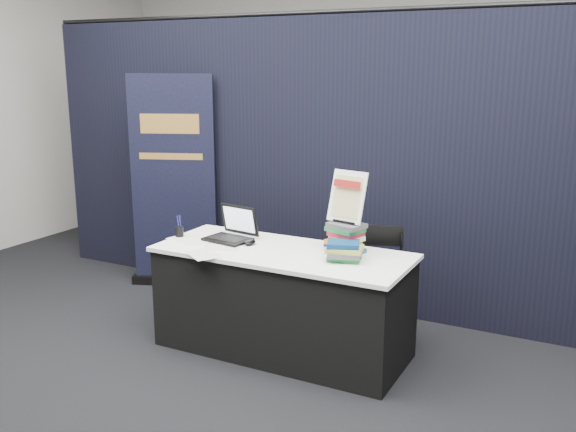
# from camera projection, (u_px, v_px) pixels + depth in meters

# --- Properties ---
(floor) EXTENTS (8.00, 8.00, 0.00)m
(floor) POSITION_uv_depth(u_px,v_px,m) (243.00, 382.00, 4.17)
(floor) COLOR black
(floor) RESTS_ON ground
(wall_back) EXTENTS (8.00, 0.02, 3.50)m
(wall_back) POSITION_uv_depth(u_px,v_px,m) (426.00, 88.00, 7.22)
(wall_back) COLOR #B2AFA8
(wall_back) RESTS_ON floor
(drape_partition) EXTENTS (6.00, 0.08, 2.40)m
(drape_partition) POSITION_uv_depth(u_px,v_px,m) (342.00, 166.00, 5.28)
(drape_partition) COLOR black
(drape_partition) RESTS_ON floor
(display_table) EXTENTS (1.80, 0.75, 0.75)m
(display_table) POSITION_uv_depth(u_px,v_px,m) (283.00, 301.00, 4.56)
(display_table) COLOR black
(display_table) RESTS_ON floor
(laptop) EXTENTS (0.36, 0.31, 0.25)m
(laptop) POSITION_uv_depth(u_px,v_px,m) (231.00, 232.00, 4.74)
(laptop) COLOR black
(laptop) RESTS_ON display_table
(mouse) EXTENTS (0.07, 0.11, 0.03)m
(mouse) POSITION_uv_depth(u_px,v_px,m) (250.00, 242.00, 4.61)
(mouse) COLOR black
(mouse) RESTS_ON display_table
(brochure_left) EXTENTS (0.36, 0.29, 0.00)m
(brochure_left) POSITION_uv_depth(u_px,v_px,m) (192.00, 239.00, 4.76)
(brochure_left) COLOR white
(brochure_left) RESTS_ON display_table
(brochure_mid) EXTENTS (0.32, 0.29, 0.00)m
(brochure_mid) POSITION_uv_depth(u_px,v_px,m) (203.00, 254.00, 4.38)
(brochure_mid) COLOR silver
(brochure_mid) RESTS_ON display_table
(brochure_right) EXTENTS (0.31, 0.27, 0.00)m
(brochure_right) POSITION_uv_depth(u_px,v_px,m) (222.00, 247.00, 4.56)
(brochure_right) COLOR silver
(brochure_right) RESTS_ON display_table
(pen_cup) EXTENTS (0.08, 0.08, 0.08)m
(pen_cup) POSITION_uv_depth(u_px,v_px,m) (179.00, 232.00, 4.82)
(pen_cup) COLOR black
(pen_cup) RESTS_ON display_table
(book_stack_tall) EXTENTS (0.26, 0.23, 0.21)m
(book_stack_tall) POSITION_uv_depth(u_px,v_px,m) (345.00, 238.00, 4.40)
(book_stack_tall) COLOR #1B5066
(book_stack_tall) RESTS_ON display_table
(book_stack_short) EXTENTS (0.26, 0.23, 0.13)m
(book_stack_short) POSITION_uv_depth(u_px,v_px,m) (344.00, 251.00, 4.23)
(book_stack_short) COLOR #1D6D33
(book_stack_short) RESTS_ON display_table
(info_sign) EXTENTS (0.28, 0.16, 0.37)m
(info_sign) POSITION_uv_depth(u_px,v_px,m) (347.00, 197.00, 4.37)
(info_sign) COLOR black
(info_sign) RESTS_ON book_stack_tall
(pullup_banner) EXTENTS (0.80, 0.40, 1.94)m
(pullup_banner) POSITION_uv_depth(u_px,v_px,m) (174.00, 195.00, 5.84)
(pullup_banner) COLOR black
(pullup_banner) RESTS_ON floor
(stacking_chair) EXTENTS (0.50, 0.51, 0.86)m
(stacking_chair) POSITION_uv_depth(u_px,v_px,m) (369.00, 281.00, 4.66)
(stacking_chair) COLOR black
(stacking_chair) RESTS_ON floor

